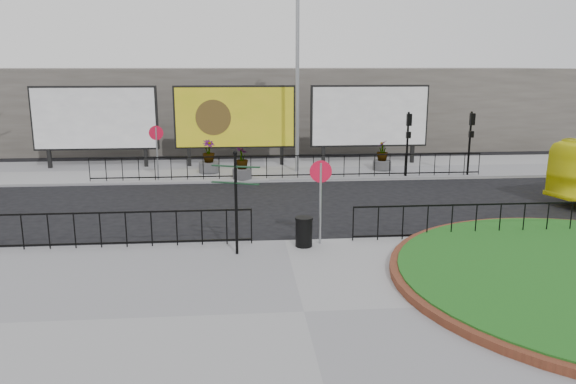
{
  "coord_description": "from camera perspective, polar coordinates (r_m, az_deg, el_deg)",
  "views": [
    {
      "loc": [
        -1.3,
        -15.99,
        5.25
      ],
      "look_at": [
        0.17,
        0.91,
        1.39
      ],
      "focal_mm": 35.0,
      "sensor_mm": 36.0,
      "label": 1
    }
  ],
  "objects": [
    {
      "name": "pavement_near",
      "position": [
        12.23,
        1.63,
        -12.31
      ],
      "size": [
        30.0,
        10.0,
        0.12
      ],
      "primitive_type": "cube",
      "color": "gray",
      "rests_on": "ground"
    },
    {
      "name": "billboard_left",
      "position": [
        29.96,
        -19.02,
        7.06
      ],
      "size": [
        6.2,
        0.31,
        4.1
      ],
      "color": "black",
      "rests_on": "pavement_far"
    },
    {
      "name": "signal_pole_b",
      "position": [
        27.72,
        18.07,
        5.67
      ],
      "size": [
        0.22,
        0.26,
        3.0
      ],
      "color": "black",
      "rests_on": "pavement_far"
    },
    {
      "name": "ground",
      "position": [
        16.88,
        -0.32,
        -5.29
      ],
      "size": [
        90.0,
        90.0,
        0.0
      ],
      "primitive_type": "plane",
      "color": "black",
      "rests_on": "ground"
    },
    {
      "name": "pavement_far",
      "position": [
        28.5,
        -2.29,
        2.33
      ],
      "size": [
        44.0,
        6.0,
        0.12
      ],
      "primitive_type": "cube",
      "color": "gray",
      "rests_on": "ground"
    },
    {
      "name": "planter_b",
      "position": [
        25.8,
        -4.69,
        2.62
      ],
      "size": [
        0.89,
        0.89,
        1.48
      ],
      "color": "#4C4C4F",
      "rests_on": "pavement_far"
    },
    {
      "name": "building_backdrop",
      "position": [
        38.11,
        -3.05,
        8.68
      ],
      "size": [
        40.0,
        10.0,
        5.0
      ],
      "primitive_type": "cube",
      "color": "#6A635D",
      "rests_on": "ground"
    },
    {
      "name": "railing_far",
      "position": [
        25.81,
        0.21,
        2.61
      ],
      "size": [
        18.0,
        0.1,
        1.1
      ],
      "primitive_type": null,
      "color": "black",
      "rests_on": "pavement_far"
    },
    {
      "name": "planter_c",
      "position": [
        28.27,
        9.54,
        3.37
      ],
      "size": [
        0.9,
        0.9,
        1.48
      ],
      "color": "#4C4C4F",
      "rests_on": "pavement_far"
    },
    {
      "name": "fingerpost_sign",
      "position": [
        15.26,
        -5.32,
        -0.03
      ],
      "size": [
        1.34,
        0.64,
        2.9
      ],
      "rotation": [
        0.0,
        0.0,
        -0.4
      ],
      "color": "black",
      "rests_on": "pavement_near"
    },
    {
      "name": "litter_bin",
      "position": [
        16.17,
        1.63,
        -4.05
      ],
      "size": [
        0.52,
        0.52,
        0.87
      ],
      "color": "black",
      "rests_on": "pavement_near"
    },
    {
      "name": "billboard_mid",
      "position": [
        29.09,
        -5.41,
        7.54
      ],
      "size": [
        6.2,
        0.31,
        4.1
      ],
      "color": "black",
      "rests_on": "pavement_far"
    },
    {
      "name": "speed_sign_far",
      "position": [
        25.88,
        -13.21,
        5.09
      ],
      "size": [
        0.64,
        0.07,
        2.47
      ],
      "color": "gray",
      "rests_on": "pavement_far"
    },
    {
      "name": "signal_pole_a",
      "position": [
        26.69,
        12.1,
        5.76
      ],
      "size": [
        0.22,
        0.26,
        3.0
      ],
      "color": "black",
      "rests_on": "pavement_far"
    },
    {
      "name": "speed_sign_near",
      "position": [
        16.12,
        3.33,
        0.86
      ],
      "size": [
        0.64,
        0.07,
        2.47
      ],
      "color": "gray",
      "rests_on": "pavement_near"
    },
    {
      "name": "planter_a",
      "position": [
        27.41,
        -8.04,
        3.21
      ],
      "size": [
        0.98,
        0.98,
        1.59
      ],
      "color": "#4C4C4F",
      "rests_on": "pavement_far"
    },
    {
      "name": "billboard_right",
      "position": [
        29.87,
        8.27,
        7.61
      ],
      "size": [
        6.2,
        0.31,
        4.1
      ],
      "color": "black",
      "rests_on": "pavement_far"
    },
    {
      "name": "railing_near_left",
      "position": [
        17.01,
        -20.86,
        -3.66
      ],
      "size": [
        10.0,
        0.1,
        1.1
      ],
      "primitive_type": null,
      "color": "black",
      "rests_on": "pavement_near"
    },
    {
      "name": "lamp_post",
      "position": [
        27.14,
        0.97,
        11.93
      ],
      "size": [
        0.74,
        0.18,
        9.23
      ],
      "color": "gray",
      "rests_on": "pavement_far"
    },
    {
      "name": "railing_near_right",
      "position": [
        18.11,
        20.74,
        -2.68
      ],
      "size": [
        9.0,
        0.1,
        1.1
      ],
      "primitive_type": null,
      "color": "black",
      "rests_on": "pavement_near"
    }
  ]
}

